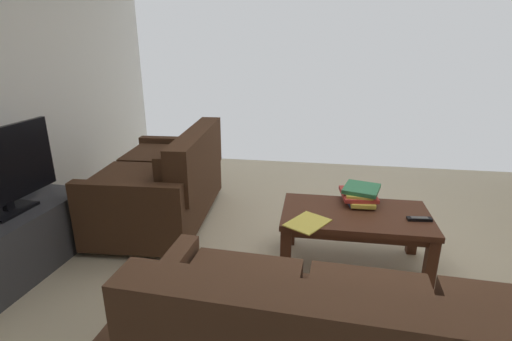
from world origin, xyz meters
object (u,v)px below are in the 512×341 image
object	(u,v)px
loveseat_near	(166,183)
coffee_table	(355,222)
loose_magazine	(308,223)
tv_stand	(16,242)
book_stack	(360,194)
flat_tv	(0,171)
tv_remote	(419,219)

from	to	relation	value
loveseat_near	coffee_table	xyz separation A→B (m)	(-1.58, 0.49, -0.01)
coffee_table	loose_magazine	size ratio (longest dim) A/B	3.63
tv_stand	book_stack	world-z (taller)	book_stack
flat_tv	book_stack	bearing A→B (deg)	-165.30
tv_remote	loose_magazine	bearing A→B (deg)	12.07
coffee_table	book_stack	world-z (taller)	book_stack
tv_remote	loose_magazine	xyz separation A→B (m)	(0.73, 0.16, -0.01)
book_stack	coffee_table	bearing A→B (deg)	78.27
loveseat_near	tv_remote	world-z (taller)	loveseat_near
loose_magazine	book_stack	bearing A→B (deg)	-100.23
coffee_table	loose_magazine	distance (m)	0.40
loose_magazine	coffee_table	bearing A→B (deg)	-115.02
tv_stand	loose_magazine	distance (m)	2.02
loveseat_near	tv_remote	size ratio (longest dim) A/B	8.86
coffee_table	tv_stand	world-z (taller)	tv_stand
loveseat_near	flat_tv	bearing A→B (deg)	51.26
tv_remote	loose_magazine	world-z (taller)	tv_remote
tv_stand	loose_magazine	world-z (taller)	tv_stand
loveseat_near	loose_magazine	xyz separation A→B (m)	(-1.26, 0.71, 0.06)
coffee_table	book_stack	xyz separation A→B (m)	(-0.04, -0.19, 0.13)
book_stack	loose_magazine	size ratio (longest dim) A/B	1.16
tv_remote	book_stack	bearing A→B (deg)	-34.29
tv_stand	book_stack	xyz separation A→B (m)	(-2.36, -0.62, 0.25)
book_stack	loose_magazine	bearing A→B (deg)	47.97
coffee_table	tv_remote	world-z (taller)	tv_remote
coffee_table	book_stack	size ratio (longest dim) A/B	3.13
coffee_table	tv_stand	bearing A→B (deg)	10.42
flat_tv	tv_stand	bearing A→B (deg)	52.75
coffee_table	flat_tv	xyz separation A→B (m)	(2.32, 0.43, 0.40)
coffee_table	tv_stand	xyz separation A→B (m)	(2.32, 0.43, -0.12)
loveseat_near	tv_remote	bearing A→B (deg)	164.53
tv_stand	loose_magazine	bearing A→B (deg)	-173.89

